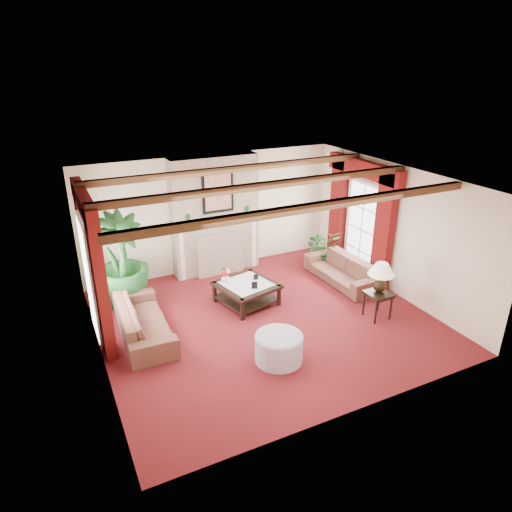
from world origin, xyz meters
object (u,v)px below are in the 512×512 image
coffee_table (247,293)px  side_table (377,305)px  potted_palm (124,280)px  sofa_right (342,266)px  ottoman (279,348)px  sofa_left (143,316)px

coffee_table → side_table: (2.03, -1.60, 0.04)m
potted_palm → coffee_table: size_ratio=2.02×
coffee_table → side_table: side_table is taller
coffee_table → potted_palm: bearing=141.5°
sofa_right → coffee_table: sofa_right is taller
sofa_right → ottoman: bearing=-55.8°
sofa_left → side_table: 4.40m
sofa_right → ottoman: 3.31m
sofa_right → side_table: bearing=-13.0°
sofa_left → potted_palm: (-0.06, 1.33, 0.13)m
sofa_left → coffee_table: size_ratio=1.94×
potted_palm → ottoman: 3.60m
potted_palm → coffee_table: potted_palm is taller
sofa_right → side_table: sofa_right is taller
sofa_right → potted_palm: size_ratio=0.91×
sofa_left → coffee_table: sofa_left is taller
sofa_right → coffee_table: 2.34m
sofa_left → ottoman: sofa_left is taller
potted_palm → side_table: potted_palm is taller
ottoman → side_table: bearing=9.4°
sofa_right → coffee_table: (-2.33, 0.03, -0.16)m
side_table → sofa_right: bearing=79.2°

